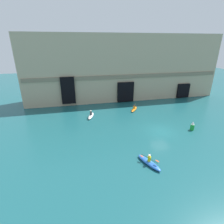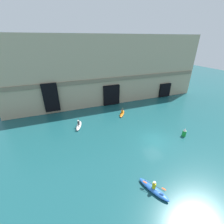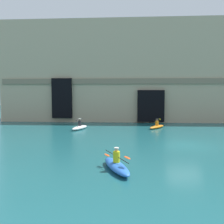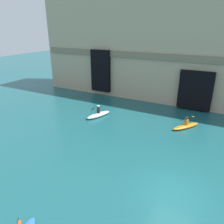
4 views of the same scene
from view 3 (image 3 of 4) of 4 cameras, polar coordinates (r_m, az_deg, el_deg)
name	(u,v)px [view 3 (image 3 of 4)]	position (r m, az deg, el deg)	size (l,w,h in m)	color
ground_plane	(184,145)	(19.80, 16.23, -7.24)	(120.00, 120.00, 0.00)	#195156
cliff_bluff	(153,72)	(36.26, 9.33, 8.90)	(42.09, 6.09, 13.78)	tan
kayak_white	(80,127)	(27.10, -7.40, -3.46)	(1.61, 2.95, 1.22)	white
kayak_blue	(116,165)	(12.90, 1.03, -12.12)	(1.86, 3.28, 1.18)	blue
kayak_orange	(157,126)	(28.30, 10.21, -3.23)	(2.23, 2.83, 1.07)	orange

